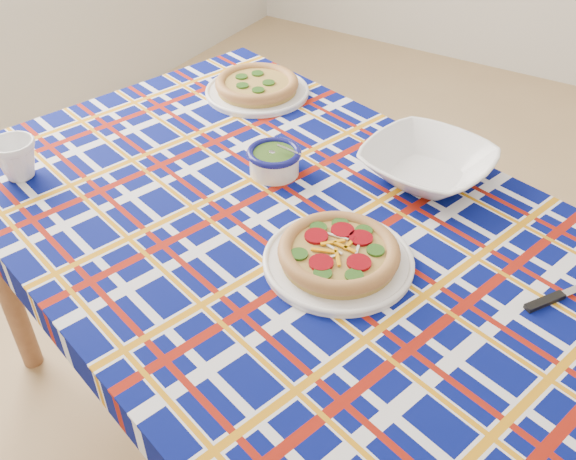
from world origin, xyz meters
The scene contains 8 objects.
floor centered at (0.00, 0.00, 0.00)m, with size 4.00×4.00×0.00m, color #A07F52.
dining_table centered at (-0.27, -0.54, 0.63)m, with size 1.70×1.32×0.70m.
tablecloth centered at (-0.27, -0.54, 0.66)m, with size 1.52×0.96×0.10m, color #050C59, non-canonical shape.
main_focaccia_plate centered at (-0.14, -0.60, 0.73)m, with size 0.29×0.29×0.06m, color #B18A3E, non-canonical shape.
pesto_bowl centered at (-0.40, -0.40, 0.74)m, with size 0.12×0.12×0.07m, color #213E10, non-canonical shape.
serving_bowl centered at (-0.11, -0.24, 0.74)m, with size 0.27×0.27×0.07m, color white.
second_focaccia_plate centered at (-0.64, -0.10, 0.73)m, with size 0.29×0.29×0.05m, color #B18A3E, non-canonical shape.
mug centered at (-0.87, -0.70, 0.75)m, with size 0.10×0.10×0.09m, color white.
Camera 1 is at (0.25, -1.40, 1.49)m, focal length 40.00 mm.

